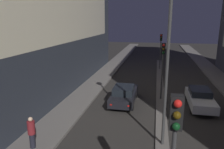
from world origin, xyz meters
name	(u,v)px	position (x,y,z in m)	size (l,w,h in m)	color
median_strip	(160,92)	(0.00, 18.06, 0.05)	(0.74, 34.13, 0.10)	#66605B
traffic_light_near	(174,142)	(0.00, 3.28, 3.59)	(0.32, 0.42, 4.77)	#383838
traffic_light_mid	(163,59)	(0.00, 16.15, 3.59)	(0.32, 0.42, 4.77)	#383838
traffic_light_far	(161,44)	(0.00, 28.21, 3.59)	(0.32, 0.42, 4.77)	#383838
street_lamp	(170,23)	(0.00, 8.99, 6.52)	(0.58, 0.58, 9.05)	#383838
car_left_lane	(124,94)	(-2.98, 14.83, 0.76)	(1.84, 4.63, 1.50)	black
car_right_lane	(200,98)	(2.98, 15.21, 0.74)	(1.76, 4.58, 1.42)	silver
pedestrian_on_left_sidewalk	(32,132)	(-6.66, 7.16, 1.08)	(0.38, 0.38, 1.73)	black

